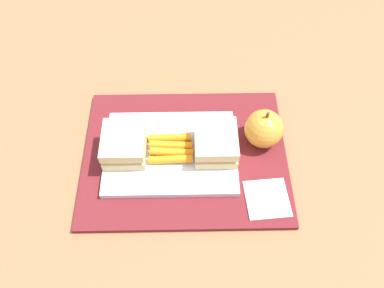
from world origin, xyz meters
TOP-DOWN VIEW (x-y plane):
  - ground_plane at (0.00, 0.00)m, footprint 2.40×2.40m
  - lunchbag_mat at (0.00, 0.00)m, footprint 0.36×0.28m
  - food_tray at (-0.03, 0.00)m, footprint 0.23×0.17m
  - sandwich_half_left at (-0.10, 0.00)m, footprint 0.07×0.08m
  - sandwich_half_right at (0.05, 0.00)m, footprint 0.07×0.08m
  - carrot_sticks_bundle at (-0.02, -0.00)m, footprint 0.08×0.06m
  - apple at (0.14, 0.03)m, footprint 0.07×0.07m
  - paper_napkin at (0.14, -0.09)m, footprint 0.08×0.08m

SIDE VIEW (x-z plane):
  - ground_plane at x=0.00m, z-range 0.00..0.00m
  - lunchbag_mat at x=0.00m, z-range 0.00..0.01m
  - paper_napkin at x=0.14m, z-range 0.01..0.01m
  - food_tray at x=-0.03m, z-range 0.01..0.02m
  - carrot_sticks_bundle at x=-0.02m, z-range 0.02..0.04m
  - sandwich_half_left at x=-0.10m, z-range 0.02..0.07m
  - sandwich_half_right at x=0.05m, z-range 0.02..0.07m
  - apple at x=0.14m, z-range 0.00..0.08m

